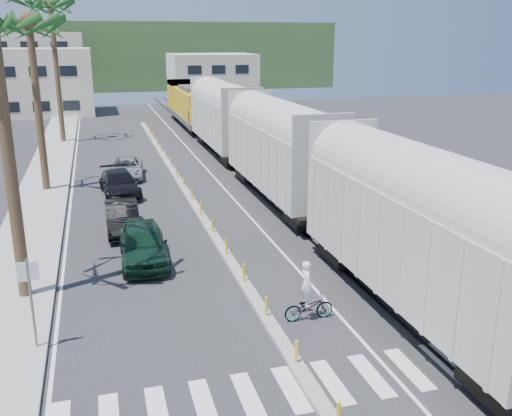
{
  "coord_description": "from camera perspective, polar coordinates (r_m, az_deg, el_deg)",
  "views": [
    {
      "loc": [
        -5.06,
        -14.66,
        9.14
      ],
      "look_at": [
        1.44,
        8.4,
        2.0
      ],
      "focal_mm": 40.0,
      "sensor_mm": 36.0,
      "label": 1
    }
  ],
  "objects": [
    {
      "name": "car_second",
      "position": [
        28.65,
        -13.24,
        -0.92
      ],
      "size": [
        1.63,
        4.47,
        1.46
      ],
      "primitive_type": "imported",
      "rotation": [
        0.0,
        0.0,
        0.01
      ],
      "color": "black",
      "rests_on": "ground"
    },
    {
      "name": "cyclist",
      "position": [
        19.46,
        5.24,
        -9.22
      ],
      "size": [
        0.7,
        1.72,
        2.12
      ],
      "rotation": [
        0.0,
        0.0,
        1.58
      ],
      "color": "#9EA0A5",
      "rests_on": "ground"
    },
    {
      "name": "crosswalk",
      "position": [
        16.41,
        5.25,
        -17.31
      ],
      "size": [
        14.0,
        2.2,
        0.01
      ],
      "primitive_type": "cube",
      "color": "silver",
      "rests_on": "ground"
    },
    {
      "name": "car_third",
      "position": [
        35.37,
        -13.48,
        2.38
      ],
      "size": [
        2.98,
        5.42,
        1.46
      ],
      "primitive_type": "imported",
      "rotation": [
        0.0,
        0.0,
        0.09
      ],
      "color": "black",
      "rests_on": "ground"
    },
    {
      "name": "rails",
      "position": [
        44.76,
        -2.44,
        4.84
      ],
      "size": [
        1.56,
        100.0,
        0.06
      ],
      "color": "black",
      "rests_on": "ground"
    },
    {
      "name": "sidewalk",
      "position": [
        40.82,
        -20.19,
        2.74
      ],
      "size": [
        3.0,
        90.0,
        0.15
      ],
      "primitive_type": "cube",
      "color": "gray",
      "rests_on": "ground"
    },
    {
      "name": "palm_trees",
      "position": [
        37.52,
        -21.49,
        18.06
      ],
      "size": [
        3.5,
        37.2,
        13.75
      ],
      "color": "brown",
      "rests_on": "ground"
    },
    {
      "name": "street_sign",
      "position": [
        18.27,
        -21.65,
        -7.75
      ],
      "size": [
        0.6,
        0.08,
        3.0
      ],
      "color": "slate",
      "rests_on": "ground"
    },
    {
      "name": "lane_markings",
      "position": [
        40.8,
        -11.28,
        3.33
      ],
      "size": [
        9.42,
        90.0,
        0.01
      ],
      "color": "silver",
      "rests_on": "ground"
    },
    {
      "name": "hillside",
      "position": [
        114.81,
        -13.67,
        14.58
      ],
      "size": [
        80.0,
        20.0,
        12.0
      ],
      "primitive_type": "cube",
      "color": "#385628",
      "rests_on": "ground"
    },
    {
      "name": "ground",
      "position": [
        18.0,
        2.92,
        -13.94
      ],
      "size": [
        140.0,
        140.0,
        0.0
      ],
      "primitive_type": "plane",
      "color": "#28282B",
      "rests_on": "ground"
    },
    {
      "name": "freight_train",
      "position": [
        38.24,
        -0.28,
        7.21
      ],
      "size": [
        3.0,
        60.94,
        5.85
      ],
      "color": "#BBB7AB",
      "rests_on": "ground"
    },
    {
      "name": "car_rear",
      "position": [
        39.86,
        -12.85,
        3.89
      ],
      "size": [
        3.04,
        5.14,
        1.32
      ],
      "primitive_type": "imported",
      "rotation": [
        0.0,
        0.0,
        -0.09
      ],
      "color": "#B5B8BB",
      "rests_on": "ground"
    },
    {
      "name": "median",
      "position": [
        36.14,
        -7.2,
        1.96
      ],
      "size": [
        0.45,
        60.0,
        0.85
      ],
      "color": "gray",
      "rests_on": "ground"
    },
    {
      "name": "car_lead",
      "position": [
        24.56,
        -11.24,
        -3.53
      ],
      "size": [
        2.14,
        4.9,
        1.64
      ],
      "primitive_type": "imported",
      "rotation": [
        0.0,
        0.0,
        -0.02
      ],
      "color": "black",
      "rests_on": "ground"
    },
    {
      "name": "buildings",
      "position": [
        86.45,
        -17.05,
        12.73
      ],
      "size": [
        38.0,
        27.0,
        10.0
      ],
      "color": "beige",
      "rests_on": "ground"
    }
  ]
}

